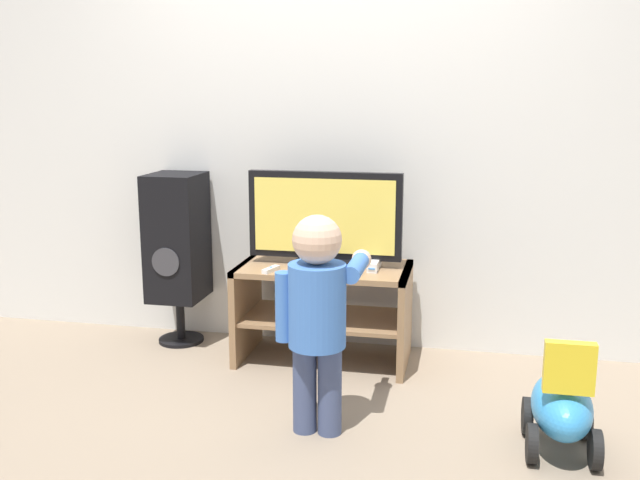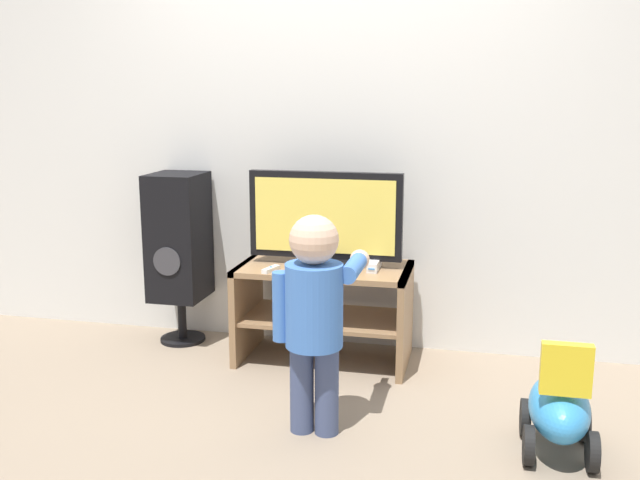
% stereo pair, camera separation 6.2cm
% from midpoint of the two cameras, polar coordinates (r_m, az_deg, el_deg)
% --- Properties ---
extents(ground_plane, '(16.00, 16.00, 0.00)m').
position_cam_midpoint_polar(ground_plane, '(3.80, -0.04, -10.87)').
color(ground_plane, gray).
extents(wall_back, '(10.00, 0.06, 2.60)m').
position_cam_midpoint_polar(wall_back, '(4.08, 1.81, 9.50)').
color(wall_back, silver).
rests_on(wall_back, ground_plane).
extents(tv_stand, '(0.93, 0.50, 0.54)m').
position_cam_midpoint_polar(tv_stand, '(3.91, 0.78, -4.79)').
color(tv_stand, '#93704C').
rests_on(tv_stand, ground_plane).
extents(television, '(0.83, 0.20, 0.51)m').
position_cam_midpoint_polar(television, '(3.83, 0.87, 1.62)').
color(television, black).
rests_on(television, tv_stand).
extents(game_console, '(0.05, 0.20, 0.05)m').
position_cam_midpoint_polar(game_console, '(3.80, 4.83, -1.98)').
color(game_console, white).
rests_on(game_console, tv_stand).
extents(remote_primary, '(0.07, 0.13, 0.03)m').
position_cam_midpoint_polar(remote_primary, '(3.75, -3.48, -2.35)').
color(remote_primary, white).
rests_on(remote_primary, tv_stand).
extents(remote_secondary, '(0.08, 0.13, 0.03)m').
position_cam_midpoint_polar(remote_secondary, '(3.77, -0.77, -2.26)').
color(remote_secondary, white).
rests_on(remote_secondary, tv_stand).
extents(child, '(0.37, 0.53, 0.97)m').
position_cam_midpoint_polar(child, '(3.04, 0.21, -5.34)').
color(child, '#3F4C72').
rests_on(child, ground_plane).
extents(speaker_tower, '(0.29, 0.35, 1.00)m').
position_cam_midpoint_polar(speaker_tower, '(4.22, -10.82, 0.07)').
color(speaker_tower, black).
rests_on(speaker_tower, ground_plane).
extents(ride_on_toy, '(0.28, 0.47, 0.52)m').
position_cam_midpoint_polar(ride_on_toy, '(3.15, 19.14, -12.65)').
color(ride_on_toy, '#338CD1').
rests_on(ride_on_toy, ground_plane).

